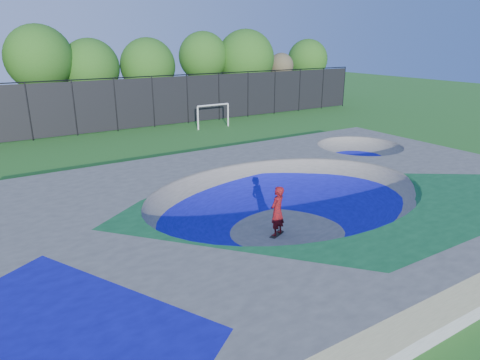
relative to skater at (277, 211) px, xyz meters
name	(u,v)px	position (x,y,z in m)	size (l,w,h in m)	color
ground	(287,228)	(0.74, 0.31, -0.94)	(120.00, 120.00, 0.00)	#24651C
skate_deck	(288,209)	(0.74, 0.31, -0.19)	(22.00, 14.00, 1.50)	gray
skater	(277,211)	(0.00, 0.00, 0.00)	(0.69, 0.45, 1.88)	red
skateboard	(277,235)	(0.00, 0.00, -0.92)	(0.78, 0.22, 0.05)	black
soccer_goal	(213,112)	(7.60, 18.47, 0.36)	(2.85, 0.12, 1.88)	silver
fence	(116,104)	(0.74, 21.31, 1.16)	(48.09, 0.09, 4.04)	black
treeline	(82,61)	(-0.32, 25.88, 4.10)	(52.40, 7.22, 8.59)	#3F2E1F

